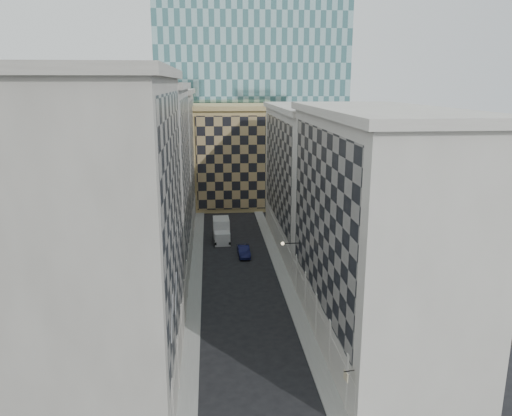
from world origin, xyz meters
TOP-DOWN VIEW (x-y plane):
  - sidewalk_west at (-5.25, 30.00)m, footprint 1.50×100.00m
  - sidewalk_east at (5.25, 30.00)m, footprint 1.50×100.00m
  - bldg_left_a at (-10.88, 11.00)m, footprint 10.80×22.80m
  - bldg_left_b at (-10.88, 33.00)m, footprint 10.80×22.80m
  - bldg_left_c at (-10.88, 55.00)m, footprint 10.80×22.80m
  - bldg_right_a at (10.88, 15.00)m, footprint 10.80×26.80m
  - bldg_right_b at (10.89, 42.00)m, footprint 10.80×28.80m
  - tan_block at (2.00, 67.90)m, footprint 16.80×14.80m
  - church_tower at (0.00, 82.00)m, footprint 7.20×7.20m
  - flagpoles_left at (-5.90, 6.00)m, footprint 0.10×6.33m
  - bracket_lamp at (4.38, 24.00)m, footprint 1.98×0.36m
  - box_truck at (-1.78, 45.15)m, footprint 2.46×5.79m
  - dark_car at (1.00, 37.83)m, footprint 1.66×4.41m
  - shop_sign at (5.42, 3.00)m, footprint 0.74×0.65m

SIDE VIEW (x-z plane):
  - sidewalk_west at x=-5.25m, z-range 0.00..0.15m
  - sidewalk_east at x=5.25m, z-range 0.00..0.15m
  - dark_car at x=1.00m, z-range 0.00..1.44m
  - box_truck at x=-1.78m, z-range -0.20..2.95m
  - shop_sign at x=5.42m, z-range 3.48..4.20m
  - bracket_lamp at x=4.38m, z-range 6.02..6.38m
  - flagpoles_left at x=-5.90m, z-range 6.83..9.17m
  - tan_block at x=2.00m, z-range 0.04..18.84m
  - bldg_right_b at x=10.89m, z-range 0.00..19.70m
  - bldg_right_a at x=10.88m, z-range -0.03..20.67m
  - bldg_left_c at x=-10.88m, z-range -0.02..21.68m
  - bldg_left_b at x=-10.88m, z-range -0.03..22.67m
  - bldg_left_a at x=-10.88m, z-range -0.03..23.67m
  - church_tower at x=0.00m, z-range 1.20..52.70m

